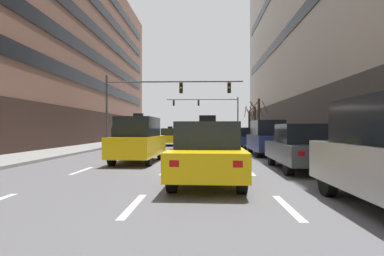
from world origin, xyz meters
name	(u,v)px	position (x,y,z in m)	size (l,w,h in m)	color
ground_plane	(173,162)	(0.00, 0.00, 0.00)	(120.00, 120.00, 0.00)	slate
sidewalk_left	(7,160)	(-7.84, 0.00, 0.07)	(3.43, 80.00, 0.14)	gray
sidewalk_right	(346,161)	(7.84, 0.00, 0.07)	(3.43, 80.00, 0.14)	gray
lane_stripe_l1_s3	(82,171)	(-3.06, -3.00, 0.00)	(0.16, 2.00, 0.01)	silver
lane_stripe_l1_s4	(119,158)	(-3.06, 2.00, 0.00)	(0.16, 2.00, 0.01)	silver
lane_stripe_l1_s5	(139,151)	(-3.06, 7.00, 0.00)	(0.16, 2.00, 0.01)	silver
lane_stripe_l1_s6	(151,147)	(-3.06, 12.00, 0.00)	(0.16, 2.00, 0.01)	silver
lane_stripe_l1_s7	(160,144)	(-3.06, 17.00, 0.00)	(0.16, 2.00, 0.01)	silver
lane_stripe_l1_s8	(166,142)	(-3.06, 22.00, 0.00)	(0.16, 2.00, 0.01)	silver
lane_stripe_l1_s9	(170,140)	(-3.06, 27.00, 0.00)	(0.16, 2.00, 0.01)	silver
lane_stripe_l1_s10	(174,139)	(-3.06, 32.00, 0.00)	(0.16, 2.00, 0.01)	silver
lane_stripe_l2_s2	(133,206)	(0.00, -8.00, 0.00)	(0.16, 2.00, 0.01)	silver
lane_stripe_l2_s3	(165,171)	(0.00, -3.00, 0.00)	(0.16, 2.00, 0.01)	silver
lane_stripe_l2_s4	(177,158)	(0.00, 2.00, 0.00)	(0.16, 2.00, 0.01)	silver
lane_stripe_l2_s5	(183,151)	(0.00, 7.00, 0.00)	(0.16, 2.00, 0.01)	silver
lane_stripe_l2_s6	(187,147)	(0.00, 12.00, 0.00)	(0.16, 2.00, 0.01)	silver
lane_stripe_l2_s7	(190,144)	(0.00, 17.00, 0.00)	(0.16, 2.00, 0.01)	silver
lane_stripe_l2_s8	(192,142)	(0.00, 22.00, 0.00)	(0.16, 2.00, 0.01)	silver
lane_stripe_l2_s9	(193,140)	(0.00, 27.00, 0.00)	(0.16, 2.00, 0.01)	silver
lane_stripe_l2_s10	(194,139)	(0.00, 32.00, 0.00)	(0.16, 2.00, 0.01)	silver
lane_stripe_l3_s2	(288,207)	(3.06, -8.00, 0.00)	(0.16, 2.00, 0.01)	silver
lane_stripe_l3_s3	(250,172)	(3.06, -3.00, 0.00)	(0.16, 2.00, 0.01)	silver
lane_stripe_l3_s4	(235,158)	(3.06, 2.00, 0.00)	(0.16, 2.00, 0.01)	silver
lane_stripe_l3_s5	(228,151)	(3.06, 7.00, 0.00)	(0.16, 2.00, 0.01)	silver
lane_stripe_l3_s6	(223,147)	(3.06, 12.00, 0.00)	(0.16, 2.00, 0.01)	silver
lane_stripe_l3_s7	(220,144)	(3.06, 17.00, 0.00)	(0.16, 2.00, 0.01)	silver
lane_stripe_l3_s8	(218,142)	(3.06, 22.00, 0.00)	(0.16, 2.00, 0.01)	silver
lane_stripe_l3_s9	(216,140)	(3.06, 27.00, 0.00)	(0.16, 2.00, 0.01)	silver
lane_stripe_l3_s10	(215,139)	(3.06, 32.00, 0.00)	(0.16, 2.00, 0.01)	silver
taxi_driving_0	(170,137)	(-1.66, 14.02, 0.78)	(1.86, 4.25, 1.75)	black
car_driving_1	(125,138)	(-4.63, 9.24, 0.80)	(1.98, 4.39, 1.62)	black
taxi_driving_2	(205,135)	(1.54, 25.07, 0.77)	(1.76, 4.18, 1.74)	black
car_driving_3	(205,139)	(1.53, 10.15, 0.77)	(1.92, 4.24, 1.56)	black
car_driving_4	(205,142)	(1.52, 3.26, 0.77)	(1.87, 4.22, 1.56)	black
taxi_driving_5	(208,153)	(1.53, -5.34, 0.86)	(2.08, 4.68, 1.92)	black
taxi_driving_6	(138,140)	(-1.57, -0.22, 1.03)	(1.96, 4.35, 2.25)	black
car_parked_1	(302,147)	(5.08, -2.54, 0.85)	(2.03, 4.63, 1.72)	black
car_parked_2	(267,138)	(5.08, 3.72, 1.01)	(1.78, 4.20, 2.03)	black
car_parked_3	(249,138)	(5.08, 10.72, 0.81)	(1.89, 4.40, 1.64)	black
traffic_signal_0	(157,95)	(-2.37, 10.67, 4.32)	(11.20, 0.35, 5.78)	#4C4C51
traffic_signal_1	(212,108)	(2.64, 31.87, 4.69)	(10.78, 0.35, 6.14)	#4C4C51
street_tree_0	(249,124)	(7.51, 26.96, 2.22)	(1.42, 1.41, 4.52)	#4C3823
street_tree_1	(255,122)	(7.49, 22.44, 2.35)	(1.88, 1.87, 4.65)	#4C3823
street_tree_3	(259,119)	(7.49, 19.91, 2.60)	(2.03, 2.03, 4.72)	#4C3823
pedestrian_1	(288,135)	(7.12, 6.96, 1.14)	(0.27, 0.52, 1.72)	#383D59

